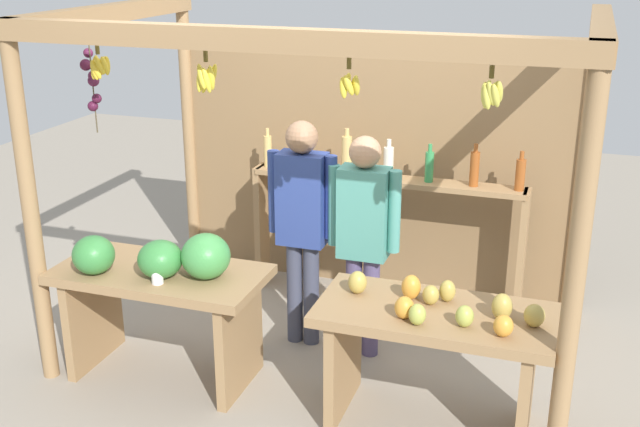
# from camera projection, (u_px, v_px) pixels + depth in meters

# --- Properties ---
(ground_plane) EXTENTS (12.00, 12.00, 0.00)m
(ground_plane) POSITION_uv_depth(u_px,v_px,m) (329.00, 340.00, 5.47)
(ground_plane) COLOR gray
(ground_plane) RESTS_ON ground
(market_stall) EXTENTS (3.25, 2.13, 2.26)m
(market_stall) POSITION_uv_depth(u_px,v_px,m) (350.00, 142.00, 5.44)
(market_stall) COLOR #99754C
(market_stall) RESTS_ON ground
(fruit_counter_left) EXTENTS (1.32, 0.67, 1.01)m
(fruit_counter_left) POSITION_uv_depth(u_px,v_px,m) (162.00, 284.00, 4.81)
(fruit_counter_left) COLOR #99754C
(fruit_counter_left) RESTS_ON ground
(fruit_counter_right) EXTENTS (1.32, 0.64, 0.88)m
(fruit_counter_right) POSITION_uv_depth(u_px,v_px,m) (435.00, 338.00, 4.34)
(fruit_counter_right) COLOR #99754C
(fruit_counter_right) RESTS_ON ground
(bottle_shelf_unit) EXTENTS (2.09, 0.22, 1.35)m
(bottle_shelf_unit) POSITION_uv_depth(u_px,v_px,m) (386.00, 203.00, 5.83)
(bottle_shelf_unit) COLOR #99754C
(bottle_shelf_unit) RESTS_ON ground
(vendor_man) EXTENTS (0.48, 0.21, 1.58)m
(vendor_man) POSITION_uv_depth(u_px,v_px,m) (302.00, 214.00, 5.16)
(vendor_man) COLOR #3F4458
(vendor_man) RESTS_ON ground
(vendor_woman) EXTENTS (0.48, 0.21, 1.52)m
(vendor_woman) POSITION_uv_depth(u_px,v_px,m) (364.00, 229.00, 5.02)
(vendor_woman) COLOR #50456C
(vendor_woman) RESTS_ON ground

